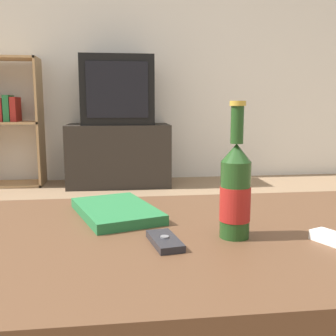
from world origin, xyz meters
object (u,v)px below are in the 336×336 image
Objects in this scene: table_book at (116,211)px; cell_phone at (165,241)px; television at (117,91)px; beer_bottle at (235,191)px; tv_stand at (119,155)px; bookshelf at (6,118)px.

cell_phone is at bearing -84.19° from table_book.
television is 2.78m from beer_bottle.
beer_bottle is 0.18m from cell_phone.
television is 2.03× the size of table_book.
beer_bottle is 0.33m from table_book.
tv_stand is at bearing 90.00° from television.
table_book is (-0.00, -2.56, -0.38)m from television.
bookshelf is at bearing 100.20° from cell_phone.
bookshelf is 3.70× the size of table_book.
cell_phone is at bearing -88.04° from television.
bookshelf reaches higher than tv_stand.
television reaches higher than table_book.
beer_bottle is (1.22, -2.85, -0.06)m from bookshelf.
cell_phone is (0.10, -2.78, 0.18)m from tv_stand.
beer_bottle is (0.24, -2.75, 0.27)m from tv_stand.
beer_bottle reaches higher than tv_stand.
television is at bearing -90.00° from tv_stand.
tv_stand is at bearing 71.89° from table_book.
tv_stand reaches higher than cell_phone.
television reaches higher than bookshelf.
beer_bottle is at bearing -66.82° from bookshelf.
table_book reaches higher than cell_phone.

